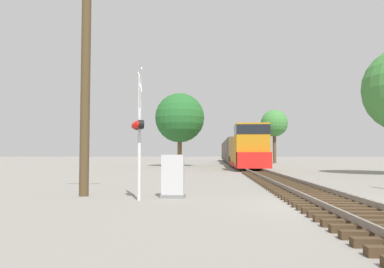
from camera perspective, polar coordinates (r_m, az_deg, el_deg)
ground_plane at (r=12.44m, az=20.71°, el=-10.25°), size 400.00×400.00×0.00m
rail_track_bed at (r=12.42m, az=20.70°, el=-9.63°), size 2.60×160.00×0.31m
freight_train at (r=63.74m, az=6.49°, el=-2.61°), size 3.10×61.46×4.43m
crossing_signal_near at (r=13.11m, az=-8.15°, el=1.06°), size 0.59×1.00×4.55m
relay_cabinet at (r=13.86m, az=-2.92°, el=-6.47°), size 0.89×0.61×1.57m
utility_pole at (r=15.12m, az=-15.93°, el=7.52°), size 1.80×0.36×8.52m
tree_mid_background at (r=48.52m, az=-1.89°, el=2.46°), size 6.38×6.38×9.46m
tree_deep_background at (r=66.41m, az=12.42°, el=1.55°), size 4.65×4.65×9.24m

